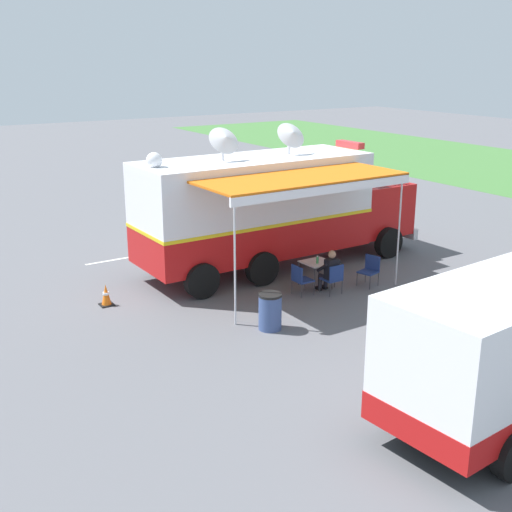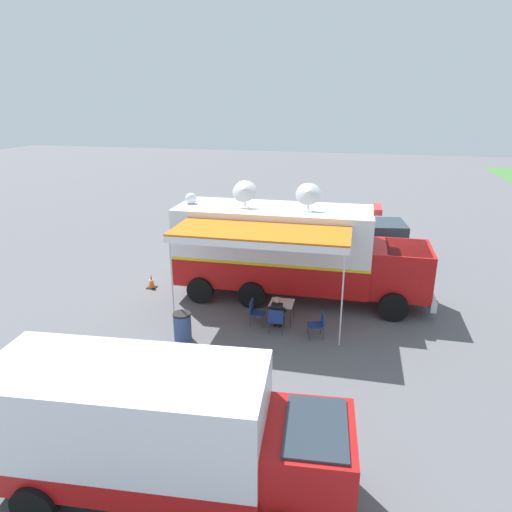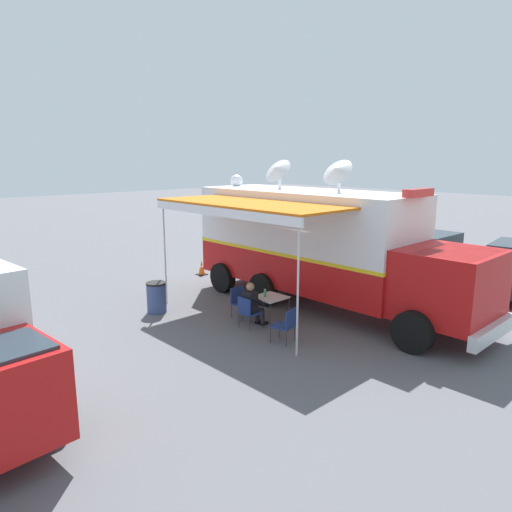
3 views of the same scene
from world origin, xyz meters
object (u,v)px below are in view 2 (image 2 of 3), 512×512
car_far_corner (386,239)px  trash_bin (182,326)px  seated_responder (277,312)px  traffic_cone (151,281)px  folding_chair_beside_table (255,310)px  folding_chair_at_table (276,319)px  command_truck (293,249)px  support_truck (156,431)px  car_behind_truck (322,238)px  folding_table (282,304)px  folding_chair_spare_by_truck (319,323)px  water_bottle (279,301)px

car_far_corner → trash_bin: bearing=-33.3°
seated_responder → traffic_cone: 6.12m
folding_chair_beside_table → traffic_cone: bearing=-113.7°
folding_chair_at_table → trash_bin: bearing=-68.7°
trash_bin → car_far_corner: bearing=146.7°
command_truck → trash_bin: bearing=-34.9°
folding_chair_beside_table → seated_responder: size_ratio=0.70×
support_truck → car_behind_truck: bearing=173.9°
folding_table → car_far_corner: size_ratio=0.18×
folding_chair_at_table → car_far_corner: size_ratio=0.20×
folding_chair_beside_table → support_truck: 7.30m
folding_chair_at_table → traffic_cone: bearing=-114.3°
folding_chair_spare_by_truck → folding_table: bearing=-118.9°
traffic_cone → car_far_corner: car_far_corner is taller
trash_bin → car_far_corner: 11.76m
seated_responder → support_truck: bearing=-8.0°
trash_bin → folding_table: bearing=123.7°
water_bottle → traffic_cone: bearing=-108.4°
support_truck → trash_bin: bearing=-162.2°
support_truck → folding_chair_beside_table: bearing=178.7°
trash_bin → support_truck: 6.07m
command_truck → traffic_cone: size_ratio=16.44×
water_bottle → folding_chair_beside_table: bearing=-72.0°
car_behind_truck → support_truck: bearing=-6.1°
command_truck → folding_chair_beside_table: 3.03m
folding_chair_beside_table → support_truck: bearing=-1.3°
water_bottle → car_behind_truck: bearing=174.9°
traffic_cone → seated_responder: bearing=67.3°
support_truck → car_far_corner: 16.22m
command_truck → seated_responder: command_truck is taller
command_truck → folding_chair_beside_table: size_ratio=10.96×
folding_chair_at_table → seated_responder: 0.23m
traffic_cone → trash_bin: bearing=37.8°
seated_responder → car_far_corner: 9.29m
traffic_cone → support_truck: bearing=26.5°
folding_chair_beside_table → trash_bin: trash_bin is taller
folding_chair_spare_by_truck → seated_responder: 1.40m
water_bottle → folding_chair_at_table: (0.68, 0.05, -0.32)m
seated_responder → traffic_cone: size_ratio=2.16×
support_truck → seated_responder: bearing=172.0°
seated_responder → folding_chair_spare_by_truck: bearing=84.4°
folding_table → car_far_corner: (-7.93, 3.61, 0.21)m
trash_bin → car_far_corner: size_ratio=0.21×
water_bottle → folding_chair_beside_table: 0.87m
command_truck → folding_chair_beside_table: bearing=-18.4°
command_truck → seated_responder: 3.07m
folding_chair_at_table → car_behind_truck: 8.32m
folding_chair_spare_by_truck → car_behind_truck: size_ratio=0.21×
car_far_corner → water_bottle: bearing=-24.6°
water_bottle → folding_chair_spare_by_truck: water_bottle is taller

